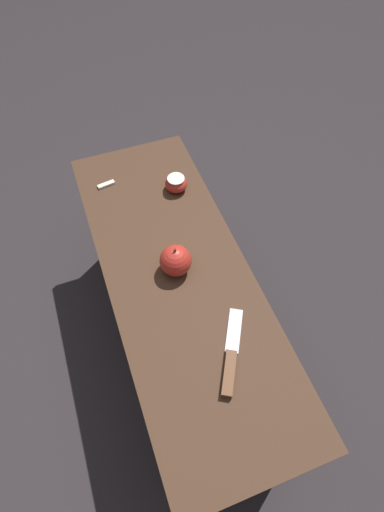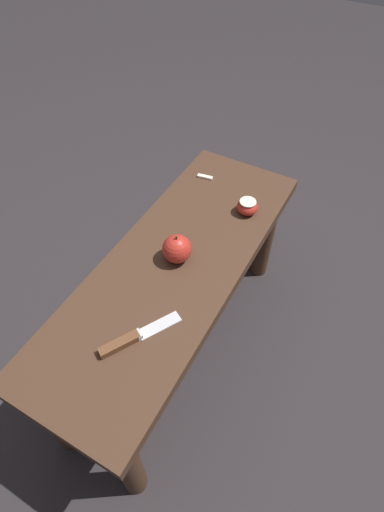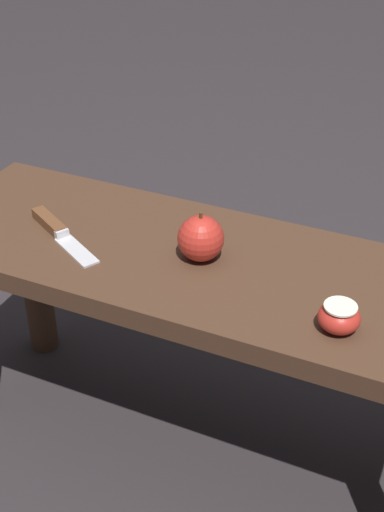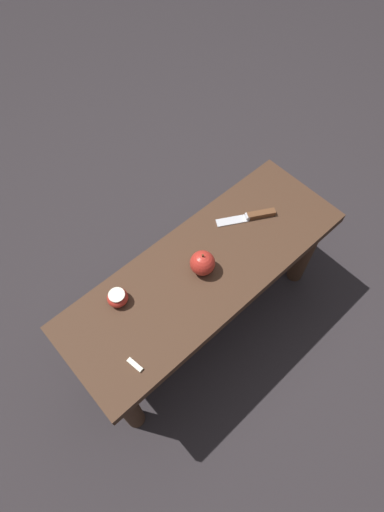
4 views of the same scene
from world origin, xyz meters
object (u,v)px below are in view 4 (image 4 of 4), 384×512
Objects in this scene: knife at (254,216)px; apple_cut at (118,298)px; wooden_bench at (205,280)px; apple_whole at (203,263)px.

apple_cut is (0.56, -0.06, 0.02)m from knife.
apple_whole is at bearing 5.61° from wooden_bench.
knife is 3.02× the size of apple_cut.
wooden_bench is 11.15× the size of apple_whole.
apple_whole is 1.41× the size of apple_cut.
wooden_bench is at bearing 161.83° from apple_cut.
apple_cut is at bearing -18.17° from wooden_bench.
apple_cut is at bearing 23.43° from knife.
apple_whole is 0.29m from apple_cut.
apple_cut is at bearing -19.40° from apple_whole.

